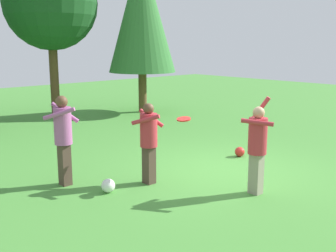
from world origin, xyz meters
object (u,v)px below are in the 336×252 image
ball_red (240,152)px  tree_center (50,4)px  person_thrower (257,143)px  ball_white (108,186)px  tree_right (142,12)px  person_catcher (149,137)px  frisbee (184,119)px  person_bystander (63,133)px

ball_red → tree_center: tree_center is taller
person_thrower → tree_center: size_ratio=0.30×
ball_white → tree_right: 9.94m
person_catcher → ball_red: bearing=55.9°
person_catcher → frisbee: 0.79m
frisbee → ball_red: (2.52, 0.57, -1.21)m
ball_red → tree_center: (-0.43, 8.53, 4.04)m
ball_white → tree_right: size_ratio=0.04×
frisbee → tree_right: (5.01, 7.39, 2.59)m
ball_white → tree_center: (3.37, 8.41, 4.03)m
ball_white → tree_right: (6.29, 6.70, 3.79)m
person_bystander → tree_right: size_ratio=0.28×
person_bystander → ball_white: (0.38, -0.92, -0.92)m
tree_center → tree_right: bearing=-30.4°
person_bystander → frisbee: 2.34m
ball_white → frisbee: bearing=-28.4°
person_thrower → frisbee: 1.43m
person_thrower → ball_red: bearing=-75.9°
frisbee → ball_red: size_ratio=1.41×
person_catcher → ball_red: (2.91, -0.00, -0.83)m
ball_red → tree_right: tree_right is taller
ball_red → person_catcher: bearing=180.0°
tree_center → ball_white: bearing=-111.8°
tree_right → person_thrower: bearing=-116.6°
person_thrower → ball_white: bearing=16.2°
person_thrower → ball_red: person_thrower is taller
tree_center → tree_right: size_ratio=0.94×
ball_white → tree_center: size_ratio=0.04×
person_catcher → frisbee: size_ratio=4.75×
person_catcher → person_bystander: bearing=-163.3°
person_thrower → tree_right: bearing=-56.8°
tree_center → tree_right: tree_right is taller
frisbee → ball_red: frisbee is taller
person_bystander → tree_center: size_ratio=0.30×
ball_white → person_thrower: bearing=-43.7°
person_catcher → ball_white: size_ratio=6.20×
tree_right → ball_white: bearing=-133.2°
person_thrower → ball_red: 2.68m
person_bystander → frisbee: size_ratio=5.22×
person_thrower → frisbee: bearing=-0.0°
frisbee → tree_right: bearing=55.9°
person_catcher → tree_center: bearing=129.8°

